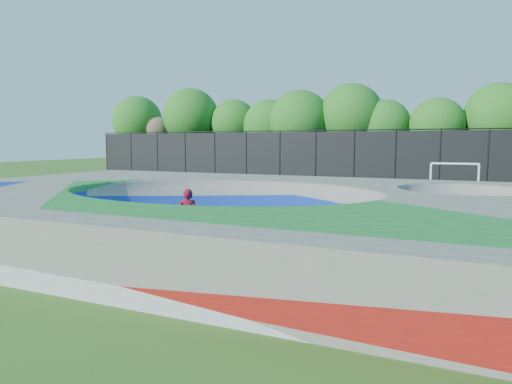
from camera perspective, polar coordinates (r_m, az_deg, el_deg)
ground at (r=15.58m, az=-4.45°, el=-5.11°), size 120.00×120.00×0.00m
skate_deck at (r=15.45m, az=-4.48°, el=-2.38°), size 22.00×14.00×1.50m
skater at (r=13.91m, az=-8.51°, el=-3.02°), size 0.73×0.64×1.68m
skateboard at (r=14.06m, az=-8.45°, el=-6.29°), size 0.76×0.64×0.05m
soccer_goal at (r=30.25m, az=23.55°, el=2.30°), size 2.80×0.12×1.85m
fence at (r=35.19m, az=12.19°, el=4.48°), size 48.09×0.09×4.04m
treeline at (r=40.48m, az=11.95°, el=8.73°), size 53.15×6.84×8.36m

